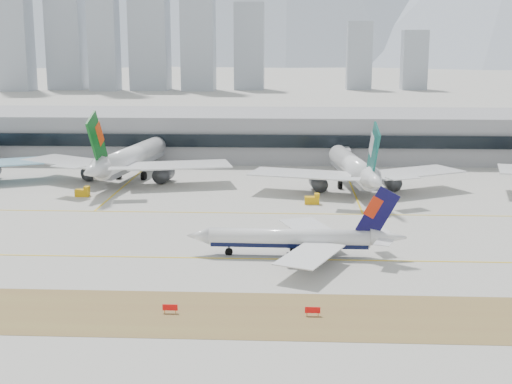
# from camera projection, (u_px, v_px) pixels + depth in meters

# --- Properties ---
(ground) EXTENTS (3000.00, 3000.00, 0.00)m
(ground) POSITION_uv_depth(u_px,v_px,m) (235.00, 251.00, 133.74)
(ground) COLOR #A8A49D
(ground) RESTS_ON ground
(taxiing_airliner) EXTENTS (40.18, 34.97, 13.51)m
(taxiing_airliner) POSITION_uv_depth(u_px,v_px,m) (297.00, 239.00, 129.55)
(taxiing_airliner) COLOR white
(taxiing_airliner) RESTS_ON ground
(widebody_eva) EXTENTS (61.55, 60.75, 22.15)m
(widebody_eva) POSITION_uv_depth(u_px,v_px,m) (129.00, 160.00, 201.01)
(widebody_eva) COLOR white
(widebody_eva) RESTS_ON ground
(widebody_cathay) EXTENTS (57.44, 56.63, 20.64)m
(widebody_cathay) POSITION_uv_depth(u_px,v_px,m) (354.00, 169.00, 188.29)
(widebody_cathay) COLOR white
(widebody_cathay) RESTS_ON ground
(terminal) EXTENTS (280.00, 43.10, 15.00)m
(terminal) POSITION_uv_depth(u_px,v_px,m) (261.00, 134.00, 244.42)
(terminal) COLOR gray
(terminal) RESTS_ON ground
(hold_sign_left) EXTENTS (2.20, 0.15, 1.35)m
(hold_sign_left) POSITION_uv_depth(u_px,v_px,m) (170.00, 308.00, 102.62)
(hold_sign_left) COLOR red
(hold_sign_left) RESTS_ON ground
(hold_sign_right) EXTENTS (2.20, 0.15, 1.35)m
(hold_sign_right) POSITION_uv_depth(u_px,v_px,m) (313.00, 310.00, 101.61)
(hold_sign_right) COLOR red
(hold_sign_right) RESTS_ON ground
(gse_c) EXTENTS (3.55, 2.00, 2.60)m
(gse_c) POSITION_uv_depth(u_px,v_px,m) (313.00, 200.00, 172.08)
(gse_c) COLOR #DEA10B
(gse_c) RESTS_ON ground
(gse_b) EXTENTS (3.55, 2.00, 2.60)m
(gse_b) POSITION_uv_depth(u_px,v_px,m) (83.00, 192.00, 180.55)
(gse_b) COLOR #DEA10B
(gse_b) RESTS_ON ground
(city_skyline) EXTENTS (342.00, 49.80, 140.00)m
(city_skyline) POSITION_uv_depth(u_px,v_px,m) (147.00, 28.00, 571.85)
(city_skyline) COLOR #99A3AF
(city_skyline) RESTS_ON ground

